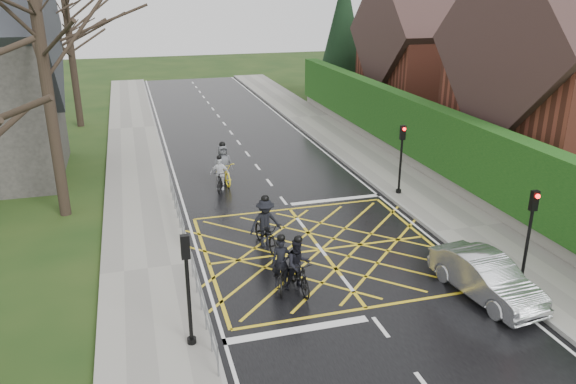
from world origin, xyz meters
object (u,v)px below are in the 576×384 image
cyclist_mid (266,228)px  car (486,277)px  cyclist_rear (282,270)px  cyclist_front (220,177)px  cyclist_lead (223,169)px  cyclist_back (298,269)px

cyclist_mid → car: size_ratio=0.54×
cyclist_rear → cyclist_mid: (0.21, 2.92, 0.15)m
cyclist_front → cyclist_lead: size_ratio=0.80×
cyclist_mid → cyclist_lead: cyclist_lead is taller
cyclist_back → cyclist_mid: bearing=90.9°
cyclist_lead → cyclist_front: bearing=-116.0°
cyclist_rear → cyclist_mid: cyclist_mid is taller
cyclist_rear → cyclist_front: 9.29m
cyclist_back → cyclist_front: (-0.82, 9.56, -0.07)m
cyclist_mid → cyclist_lead: 7.32m
cyclist_back → cyclist_lead: bearing=89.2°
cyclist_back → cyclist_mid: cyclist_mid is taller
cyclist_front → cyclist_back: bearing=-66.9°
cyclist_rear → car: 6.14m
cyclist_rear → cyclist_lead: 10.23m
cyclist_front → cyclist_rear: bearing=-69.6°
cyclist_rear → cyclist_front: bearing=108.4°
cyclist_back → cyclist_lead: cyclist_lead is taller
cyclist_front → car: cyclist_front is taller
cyclist_lead → cyclist_back: bearing=-94.7°
cyclist_rear → cyclist_front: cyclist_rear is taller
cyclist_rear → cyclist_back: size_ratio=1.06×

